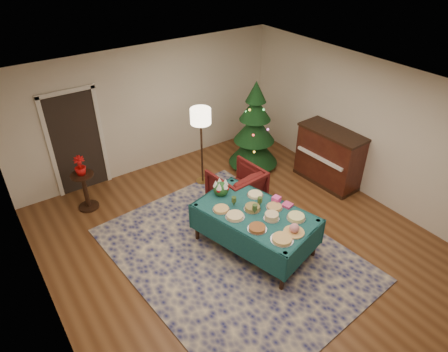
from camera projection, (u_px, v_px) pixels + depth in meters
room_shell at (252, 186)px, 6.00m from camera, size 7.00×7.00×7.00m
doorway at (76, 141)px, 7.77m from camera, size 1.08×0.04×2.16m
rug at (231, 254)px, 6.69m from camera, size 3.55×4.46×0.02m
buffet_table at (255, 220)px, 6.51m from camera, size 1.60×2.16×0.75m
platter_0 at (282, 239)px, 5.87m from camera, size 0.35×0.35×0.05m
platter_1 at (294, 229)px, 5.98m from camera, size 0.32×0.32×0.16m
platter_2 at (296, 217)px, 6.28m from camera, size 0.30×0.30×0.06m
platter_3 at (257, 228)px, 6.07m from camera, size 0.30×0.30×0.05m
platter_4 at (272, 216)px, 6.27m from camera, size 0.25×0.25×0.10m
platter_5 at (274, 207)px, 6.52m from camera, size 0.28×0.28×0.04m
platter_6 at (235, 216)px, 6.32m from camera, size 0.31×0.31×0.05m
platter_7 at (252, 208)px, 6.48m from camera, size 0.28×0.28×0.07m
platter_8 at (255, 195)px, 6.81m from camera, size 0.28×0.28×0.04m
platter_9 at (221, 209)px, 6.47m from camera, size 0.29×0.29×0.04m
goblet_0 at (234, 201)px, 6.53m from camera, size 0.08×0.08×0.18m
goblet_1 at (260, 202)px, 6.52m from camera, size 0.08×0.08×0.18m
goblet_2 at (255, 209)px, 6.35m from camera, size 0.08×0.08×0.18m
napkin_stack at (287, 205)px, 6.56m from camera, size 0.18×0.18×0.04m
gift_box at (276, 199)px, 6.64m from camera, size 0.15×0.15×0.10m
centerpiece at (221, 188)px, 6.79m from camera, size 0.27×0.27×0.31m
armchair at (237, 186)px, 7.60m from camera, size 0.94×0.89×0.90m
floor_lamp at (201, 121)px, 7.77m from camera, size 0.41×0.41×1.68m
side_table at (86, 192)px, 7.58m from camera, size 0.43×0.43×0.76m
potted_plant at (81, 170)px, 7.31m from camera, size 0.21×0.37×0.21m
christmas_tree at (254, 130)px, 8.62m from camera, size 1.11×1.11×1.99m
piano at (329, 157)px, 8.25m from camera, size 0.71×1.41×1.19m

